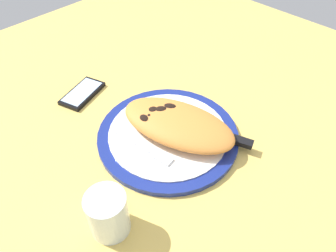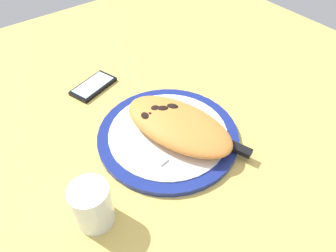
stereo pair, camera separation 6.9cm
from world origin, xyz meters
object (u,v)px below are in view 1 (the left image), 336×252
plate (168,135)px  smartphone (82,93)px  fork (148,150)px  calzone (177,124)px  knife (217,134)px  water_glass (109,215)px

plate → smartphone: bearing=-169.9°
plate → fork: 6.90cm
calzone → fork: (-0.43, -8.63, -2.04)cm
knife → water_glass: (-0.39, -29.52, 1.90)cm
plate → water_glass: size_ratio=3.48×
plate → smartphone: 26.97cm
knife → fork: bearing=-119.5°
fork → knife: bearing=60.5°
fork → smartphone: 27.35cm
plate → calzone: size_ratio=1.09×
fork → knife: (7.70, 13.58, 0.31)cm
plate → water_glass: (7.99, -22.72, 3.26)cm
plate → knife: bearing=39.0°
plate → calzone: bearing=58.8°
plate → water_glass: 24.31cm
plate → fork: fork is taller
knife → smartphone: 36.83cm
water_glass → knife: bearing=89.2°
calzone → smartphone: size_ratio=2.17×
smartphone → water_glass: (34.54, -17.97, 3.47)cm
fork → calzone: bearing=87.2°
plate → knife: 10.88cm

